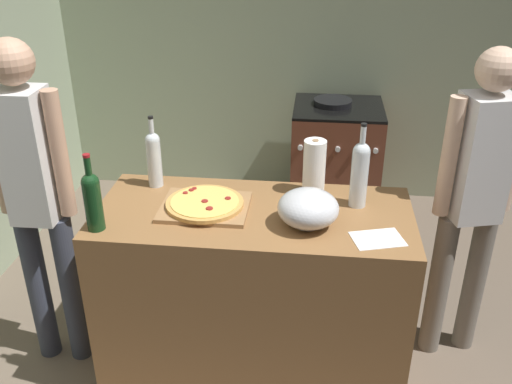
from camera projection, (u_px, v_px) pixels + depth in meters
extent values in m
cube|color=#6B5B4C|center=(269.00, 292.00, 3.59)|extent=(4.13, 3.49, 0.02)
cube|color=#99A889|center=(288.00, 34.00, 4.32)|extent=(4.13, 0.10, 2.60)
cube|color=olive|center=(254.00, 294.00, 2.80)|extent=(1.45, 0.65, 0.93)
cube|color=#9E7247|center=(205.00, 207.00, 2.61)|extent=(0.40, 0.32, 0.02)
cylinder|color=tan|center=(205.00, 203.00, 2.60)|extent=(0.36, 0.36, 0.02)
cylinder|color=#EAC660|center=(205.00, 201.00, 2.59)|extent=(0.31, 0.31, 0.00)
cylinder|color=maroon|center=(191.00, 190.00, 2.69)|extent=(0.03, 0.03, 0.01)
cylinder|color=maroon|center=(185.00, 193.00, 2.66)|extent=(0.02, 0.02, 0.01)
cylinder|color=maroon|center=(228.00, 198.00, 2.61)|extent=(0.03, 0.03, 0.01)
cylinder|color=maroon|center=(194.00, 188.00, 2.70)|extent=(0.02, 0.02, 0.01)
cylinder|color=maroon|center=(205.00, 201.00, 2.59)|extent=(0.03, 0.03, 0.01)
cylinder|color=maroon|center=(209.00, 208.00, 2.52)|extent=(0.03, 0.03, 0.01)
cylinder|color=#B2B2B7|center=(307.00, 224.00, 2.48)|extent=(0.11, 0.11, 0.01)
ellipsoid|color=silver|center=(308.00, 208.00, 2.44)|extent=(0.27, 0.27, 0.16)
cylinder|color=white|center=(314.00, 167.00, 2.70)|extent=(0.11, 0.11, 0.27)
cylinder|color=#997551|center=(314.00, 167.00, 2.70)|extent=(0.03, 0.03, 0.27)
cylinder|color=silver|center=(154.00, 163.00, 2.78)|extent=(0.07, 0.07, 0.24)
sphere|color=silver|center=(152.00, 140.00, 2.72)|extent=(0.07, 0.07, 0.07)
cylinder|color=silver|center=(151.00, 127.00, 2.69)|extent=(0.02, 0.02, 0.09)
cylinder|color=black|center=(150.00, 117.00, 2.67)|extent=(0.03, 0.03, 0.01)
cylinder|color=silver|center=(359.00, 179.00, 2.59)|extent=(0.08, 0.08, 0.27)
sphere|color=silver|center=(362.00, 152.00, 2.52)|extent=(0.08, 0.08, 0.08)
cylinder|color=silver|center=(363.00, 136.00, 2.49)|extent=(0.03, 0.03, 0.10)
cylinder|color=black|center=(364.00, 125.00, 2.47)|extent=(0.03, 0.03, 0.01)
cylinder|color=#143819|center=(94.00, 206.00, 2.40)|extent=(0.08, 0.08, 0.22)
sphere|color=#143819|center=(90.00, 182.00, 2.35)|extent=(0.08, 0.08, 0.08)
cylinder|color=#143819|center=(88.00, 167.00, 2.32)|extent=(0.03, 0.03, 0.09)
cylinder|color=maroon|center=(86.00, 156.00, 2.30)|extent=(0.03, 0.03, 0.01)
cube|color=white|center=(378.00, 239.00, 2.37)|extent=(0.24, 0.20, 0.00)
cube|color=brown|center=(335.00, 162.00, 4.32)|extent=(0.65, 0.60, 0.85)
cube|color=black|center=(339.00, 108.00, 4.13)|extent=(0.65, 0.60, 0.02)
cylinder|color=silver|center=(300.00, 148.00, 3.97)|extent=(0.04, 0.02, 0.04)
cylinder|color=silver|center=(319.00, 148.00, 3.95)|extent=(0.04, 0.02, 0.04)
cylinder|color=silver|center=(338.00, 149.00, 3.94)|extent=(0.04, 0.02, 0.04)
cylinder|color=silver|center=(357.00, 150.00, 3.93)|extent=(0.04, 0.02, 0.04)
cylinder|color=silver|center=(376.00, 151.00, 3.91)|extent=(0.04, 0.02, 0.04)
cylinder|color=black|center=(333.00, 102.00, 4.15)|extent=(0.28, 0.28, 0.04)
cylinder|color=#383D4C|center=(38.00, 288.00, 2.92)|extent=(0.11, 0.11, 0.84)
cylinder|color=#383D4C|center=(71.00, 290.00, 2.90)|extent=(0.11, 0.11, 0.84)
cube|color=silver|center=(29.00, 157.00, 2.58)|extent=(0.21, 0.20, 0.63)
cylinder|color=tan|center=(60.00, 155.00, 2.56)|extent=(0.08, 0.08, 0.60)
sphere|color=tan|center=(10.00, 62.00, 2.38)|extent=(0.20, 0.20, 0.20)
cylinder|color=slate|center=(474.00, 282.00, 2.98)|extent=(0.11, 0.11, 0.82)
cylinder|color=slate|center=(438.00, 286.00, 2.95)|extent=(0.11, 0.11, 0.82)
cube|color=silver|center=(481.00, 159.00, 2.64)|extent=(0.27, 0.25, 0.61)
cylinder|color=beige|center=(449.00, 158.00, 2.62)|extent=(0.08, 0.08, 0.58)
sphere|color=beige|center=(498.00, 69.00, 2.45)|extent=(0.20, 0.20, 0.20)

